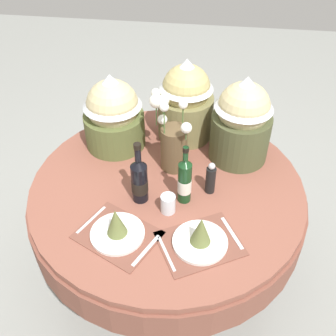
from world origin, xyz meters
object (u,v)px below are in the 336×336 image
Objects in this scene: flower_vase at (172,140)px; gift_tub_back_left at (113,110)px; gift_tub_back_right at (242,117)px; place_setting_left at (117,228)px; pepper_mill at (211,179)px; wine_bottle_left at (139,180)px; wine_bottle_rear at (185,180)px; dining_table at (167,203)px; place_setting_right at (200,237)px; tumbler_near_right at (168,204)px; gift_tub_back_centre at (186,97)px.

gift_tub_back_left is (-0.34, 0.15, 0.06)m from flower_vase.
place_setting_left is at bearing -129.49° from gift_tub_back_right.
wine_bottle_left is at bearing -163.76° from pepper_mill.
wine_bottle_rear is at bearing 44.21° from place_setting_left.
gift_tub_back_left reaches higher than dining_table.
wine_bottle_left is (-0.12, -0.26, -0.05)m from flower_vase.
gift_tub_back_left is (-0.33, 0.30, 0.36)m from dining_table.
pepper_mill is (0.02, 0.33, 0.03)m from place_setting_right.
tumbler_near_right is 0.19× the size of gift_tub_back_right.
dining_table is 2.97× the size of gift_tub_back_centre.
flower_vase is 0.35m from tumbler_near_right.
pepper_mill is 0.51m from gift_tub_back_centre.
tumbler_near_right is at bearing -86.20° from flower_vase.
gift_tub_back_left is 0.40m from gift_tub_back_centre.
wine_bottle_rear reaches higher than tumbler_near_right.
wine_bottle_rear is at bearing -84.63° from gift_tub_back_centre.
tumbler_near_right is (0.02, -0.32, -0.12)m from flower_vase.
tumbler_near_right is (0.03, -0.18, 0.18)m from dining_table.
gift_tub_back_centre reaches higher than place_setting_right.
gift_tub_back_left is (-0.54, 0.32, 0.14)m from pepper_mill.
pepper_mill reaches higher than dining_table.
wine_bottle_rear is at bearing -69.81° from flower_vase.
place_setting_left is at bearing -179.83° from place_setting_right.
gift_tub_back_centre is (0.04, 0.44, 0.39)m from dining_table.
gift_tub_back_right is (0.68, -0.02, 0.03)m from gift_tub_back_left.
place_setting_left is at bearing -116.15° from dining_table.
pepper_mill reaches higher than tumbler_near_right.
flower_vase is 1.25× the size of wine_bottle_left.
place_setting_left is at bearing -109.79° from flower_vase.
dining_table is at bearing 135.86° from wine_bottle_rear.
place_setting_left is 1.32× the size of wine_bottle_rear.
flower_vase is at bearing 87.36° from dining_table.
place_setting_right is at bearing -69.67° from wine_bottle_rear.
wine_bottle_left is 0.59m from gift_tub_back_centre.
wine_bottle_rear is 0.13m from tumbler_near_right.
gift_tub_back_right is (0.25, 0.37, 0.13)m from wine_bottle_rear.
place_setting_left is 0.84m from gift_tub_back_right.
gift_tub_back_centre reaches higher than pepper_mill.
flower_vase is at bearing -158.80° from gift_tub_back_right.
place_setting_right is 1.33× the size of wine_bottle_rear.
gift_tub_back_right is (0.30, -0.16, 0.00)m from gift_tub_back_centre.
place_setting_left is (-0.17, -0.35, 0.18)m from dining_table.
dining_table is 3.30× the size of place_setting_right.
wine_bottle_rear reaches higher than place_setting_left.
gift_tub_back_right is (0.16, 0.63, 0.20)m from place_setting_right.
place_setting_left is 0.27m from tumbler_near_right.
gift_tub_back_right reaches higher than gift_tub_back_centre.
wine_bottle_rear is 0.68× the size of gift_tub_back_centre.
wine_bottle_rear is at bearing -148.29° from pepper_mill.
place_setting_right is at bearing -93.99° from pepper_mill.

